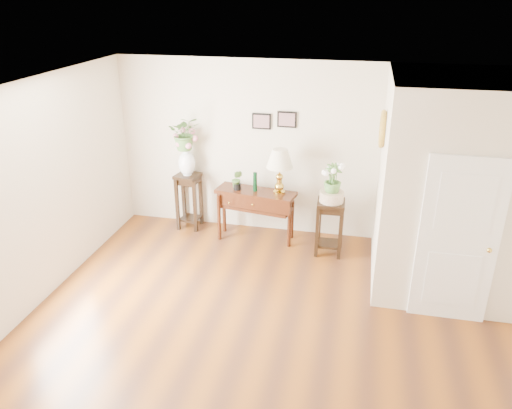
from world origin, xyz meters
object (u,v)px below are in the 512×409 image
(plant_stand_a, at_px, (189,201))
(plant_stand_b, at_px, (330,227))
(console_table, at_px, (256,215))
(table_lamp, at_px, (280,172))

(plant_stand_a, distance_m, plant_stand_b, 2.42)
(console_table, bearing_deg, table_lamp, 9.19)
(plant_stand_b, bearing_deg, console_table, 170.01)
(table_lamp, bearing_deg, plant_stand_a, 173.11)
(table_lamp, bearing_deg, plant_stand_b, -14.38)
(console_table, height_order, table_lamp, table_lamp)
(table_lamp, xyz_separation_m, plant_stand_a, (-1.56, 0.19, -0.71))
(plant_stand_a, relative_size, plant_stand_b, 1.11)
(console_table, xyz_separation_m, table_lamp, (0.37, 0.00, 0.77))
(plant_stand_a, bearing_deg, table_lamp, -6.89)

